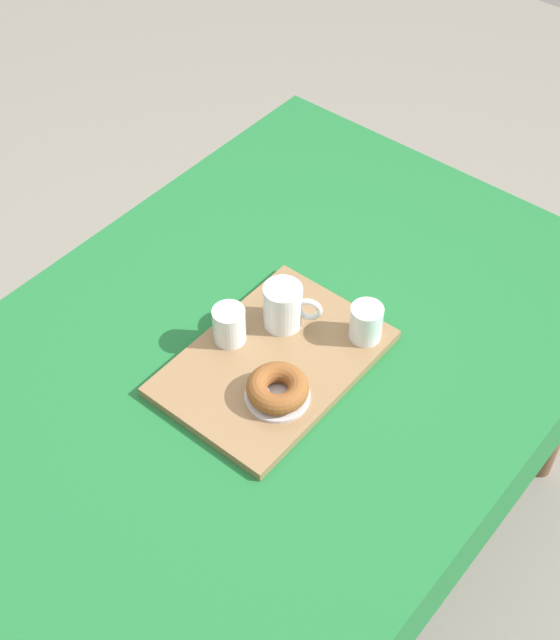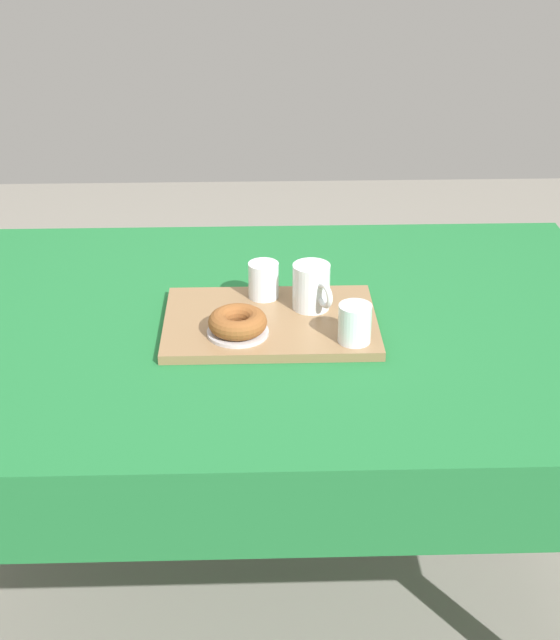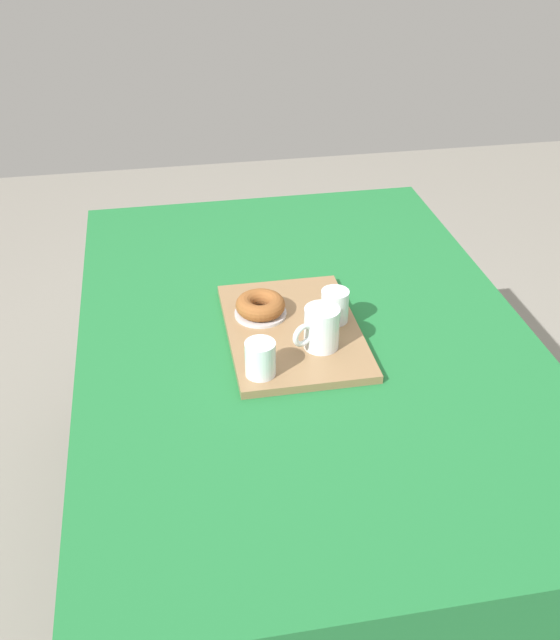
% 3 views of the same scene
% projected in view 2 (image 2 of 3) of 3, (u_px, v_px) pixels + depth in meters
% --- Properties ---
extents(ground_plane, '(6.00, 6.00, 0.00)m').
position_uv_depth(ground_plane, '(267.00, 589.00, 2.23)').
color(ground_plane, gray).
extents(dining_table, '(1.52, 1.03, 0.74)m').
position_uv_depth(dining_table, '(265.00, 354.00, 1.93)').
color(dining_table, '#1E6B33').
rests_on(dining_table, ground).
extents(serving_tray, '(0.43, 0.30, 0.02)m').
position_uv_depth(serving_tray, '(270.00, 322.00, 1.86)').
color(serving_tray, olive).
rests_on(serving_tray, dining_table).
extents(tea_mug_left, '(0.08, 0.11, 0.10)m').
position_uv_depth(tea_mug_left, '(312.00, 288.00, 1.87)').
color(tea_mug_left, white).
rests_on(tea_mug_left, serving_tray).
extents(water_glass_near, '(0.06, 0.06, 0.08)m').
position_uv_depth(water_glass_near, '(264.00, 282.00, 1.93)').
color(water_glass_near, white).
rests_on(water_glass_near, serving_tray).
extents(water_glass_far, '(0.06, 0.06, 0.08)m').
position_uv_depth(water_glass_far, '(355.00, 325.00, 1.75)').
color(water_glass_far, white).
rests_on(water_glass_far, serving_tray).
extents(donut_plate_left, '(0.12, 0.12, 0.01)m').
position_uv_depth(donut_plate_left, '(238.00, 332.00, 1.79)').
color(donut_plate_left, silver).
rests_on(donut_plate_left, serving_tray).
extents(sugar_donut_left, '(0.12, 0.12, 0.04)m').
position_uv_depth(sugar_donut_left, '(238.00, 322.00, 1.78)').
color(sugar_donut_left, brown).
rests_on(sugar_donut_left, donut_plate_left).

